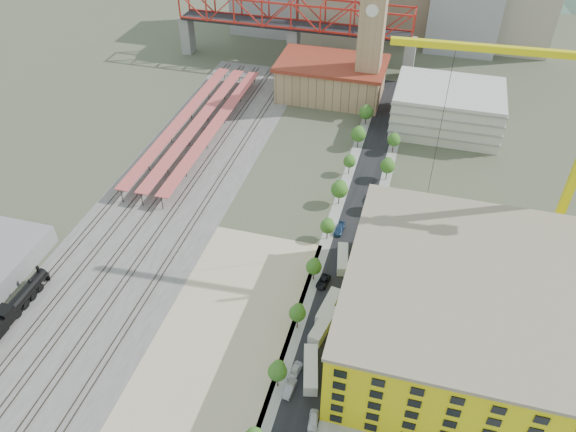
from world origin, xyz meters
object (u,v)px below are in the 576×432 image
(site_trailer_a, at_px, (311,370))
(site_trailer_d, at_px, (343,259))
(clock_tower, at_px, (373,23))
(construction_building, at_px, (456,311))
(car_0, at_px, (295,371))
(site_trailer_c, at_px, (329,307))
(locomotive, at_px, (17,305))
(tower_crane, at_px, (573,126))
(site_trailer_b, at_px, (323,325))

(site_trailer_a, xyz_separation_m, site_trailer_d, (0.00, 32.90, -0.14))
(clock_tower, height_order, construction_building, clock_tower)
(site_trailer_d, bearing_deg, clock_tower, 85.56)
(site_trailer_a, relative_size, car_0, 2.23)
(site_trailer_c, bearing_deg, site_trailer_a, -80.88)
(locomotive, relative_size, site_trailer_d, 2.48)
(clock_tower, distance_m, construction_building, 107.36)
(clock_tower, bearing_deg, locomotive, -116.40)
(tower_crane, xyz_separation_m, site_trailer_b, (-42.56, -33.81, -36.22))
(site_trailer_c, bearing_deg, construction_building, 6.10)
(site_trailer_b, relative_size, car_0, 2.16)
(clock_tower, xyz_separation_m, site_trailer_c, (8.00, -98.62, -27.35))
(site_trailer_a, bearing_deg, locomotive, 167.83)
(locomotive, height_order, site_trailer_d, locomotive)
(locomotive, height_order, site_trailer_c, locomotive)
(clock_tower, relative_size, tower_crane, 0.85)
(clock_tower, distance_m, tower_crane, 86.98)
(construction_building, relative_size, site_trailer_d, 5.39)
(construction_building, bearing_deg, site_trailer_b, -171.18)
(locomotive, bearing_deg, site_trailer_b, 10.99)
(construction_building, xyz_separation_m, tower_crane, (16.56, 29.78, 28.19))
(clock_tower, height_order, car_0, clock_tower)
(locomotive, distance_m, site_trailer_b, 67.24)
(construction_building, bearing_deg, site_trailer_c, 176.98)
(locomotive, bearing_deg, site_trailer_c, 15.44)
(site_trailer_a, relative_size, site_trailer_b, 1.03)
(construction_building, relative_size, site_trailer_b, 5.02)
(site_trailer_d, bearing_deg, construction_building, -43.58)
(site_trailer_a, height_order, site_trailer_b, site_trailer_a)
(site_trailer_c, relative_size, car_0, 2.12)
(clock_tower, xyz_separation_m, car_0, (5.00, -116.39, -27.90))
(site_trailer_c, height_order, site_trailer_d, site_trailer_c)
(clock_tower, bearing_deg, site_trailer_a, -86.04)
(construction_building, bearing_deg, locomotive, -169.62)
(locomotive, distance_m, site_trailer_c, 68.48)
(clock_tower, xyz_separation_m, site_trailer_a, (8.00, -115.61, -27.28))
(site_trailer_b, xyz_separation_m, site_trailer_d, (0.00, 21.32, -0.10))
(locomotive, bearing_deg, site_trailer_a, 1.08)
(construction_building, xyz_separation_m, car_0, (-29.00, -16.40, -8.62))
(clock_tower, xyz_separation_m, tower_crane, (50.56, -70.22, 8.90))
(site_trailer_d, relative_size, car_0, 2.01)
(tower_crane, xyz_separation_m, site_trailer_a, (-42.56, -45.39, -36.17))
(clock_tower, height_order, site_trailer_c, clock_tower)
(car_0, bearing_deg, site_trailer_a, 23.05)
(construction_building, distance_m, site_trailer_b, 27.51)
(site_trailer_b, bearing_deg, clock_tower, 106.49)
(site_trailer_c, bearing_deg, site_trailer_d, 99.12)
(car_0, bearing_deg, clock_tower, 100.88)
(site_trailer_b, relative_size, site_trailer_d, 1.07)
(clock_tower, height_order, locomotive, clock_tower)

